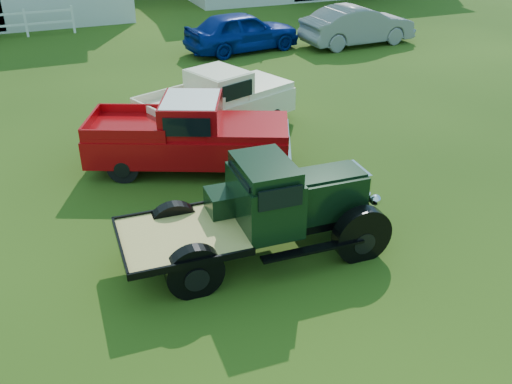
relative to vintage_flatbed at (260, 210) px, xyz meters
name	(u,v)px	position (x,y,z in m)	size (l,w,h in m)	color
ground	(271,278)	(-0.09, -0.75, -0.93)	(120.00, 120.00, 0.00)	#1F390D
vintage_flatbed	(260,210)	(0.00, 0.00, 0.00)	(4.71, 1.87, 1.87)	black
red_pickup	(188,134)	(-0.16, 3.96, -0.06)	(4.81, 1.85, 1.75)	#A7070B
white_pickup	(217,103)	(1.17, 5.83, -0.10)	(4.51, 1.75, 1.66)	beige
misc_car_blue	(242,31)	(4.82, 13.46, -0.15)	(1.86, 4.62, 1.57)	navy
misc_car_grey	(358,25)	(9.63, 12.62, -0.14)	(1.67, 4.79, 1.58)	gray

